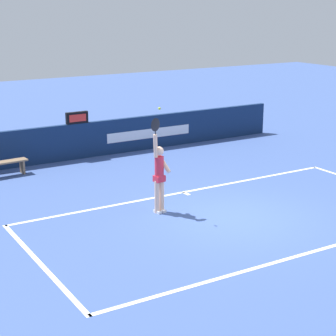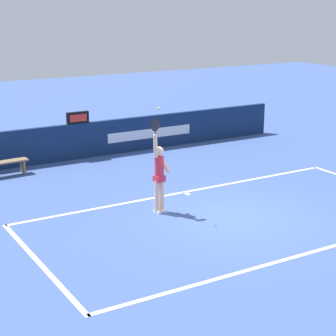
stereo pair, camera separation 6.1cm
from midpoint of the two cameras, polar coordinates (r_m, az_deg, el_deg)
ground_plane at (r=15.22m, az=6.39°, el=-4.78°), size 60.00×60.00×0.00m
court_lines at (r=15.19m, az=6.48°, el=-4.82°), size 10.50×5.16×0.00m
back_wall at (r=21.33m, az=-6.02°, el=2.93°), size 14.34×0.17×1.25m
speed_display at (r=20.74m, az=-8.84°, el=4.80°), size 0.79×0.15×0.41m
tennis_player at (r=15.19m, az=-0.96°, el=-0.55°), size 0.48×0.48×2.53m
tennis_ball at (r=14.43m, az=-0.95°, el=5.74°), size 0.07×0.07×0.07m
courtside_bench_near at (r=19.33m, az=-15.24°, el=0.30°), size 1.26×0.45×0.48m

